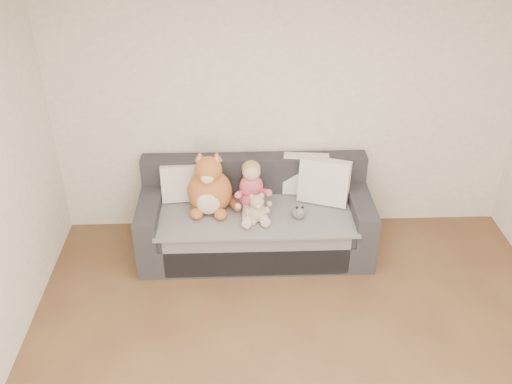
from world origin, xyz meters
TOP-DOWN VIEW (x-y plane):
  - room_shell at (0.00, 0.42)m, footprint 5.00×5.00m
  - sofa at (-0.32, 2.06)m, footprint 2.20×0.94m
  - cushion_left at (-1.03, 2.22)m, footprint 0.40×0.21m
  - cushion_right_back at (0.18, 2.32)m, footprint 0.46×0.24m
  - cushion_right_front at (0.34, 2.14)m, footprint 0.52×0.36m
  - toddler at (-0.36, 2.01)m, footprint 0.35×0.51m
  - plush_cat at (-0.75, 2.01)m, footprint 0.51×0.43m
  - teddy_bear at (-0.31, 1.81)m, footprint 0.23×0.18m
  - plush_cow at (0.07, 1.85)m, footprint 0.13×0.20m
  - sippy_cup at (-0.36, 1.82)m, footprint 0.10×0.06m

SIDE VIEW (x-z plane):
  - sofa at x=-0.32m, z-range -0.12..0.73m
  - sippy_cup at x=-0.36m, z-range 0.48..0.58m
  - plush_cow at x=0.07m, z-range 0.46..0.62m
  - teddy_bear at x=-0.31m, z-range 0.44..0.74m
  - cushion_left at x=-1.03m, z-range 0.47..0.84m
  - cushion_right_back at x=0.18m, z-range 0.47..0.88m
  - toddler at x=-0.36m, z-range 0.43..0.93m
  - cushion_right_front at x=0.34m, z-range 0.47..0.92m
  - plush_cat at x=-0.75m, z-range 0.39..1.03m
  - room_shell at x=0.00m, z-range -1.20..3.80m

